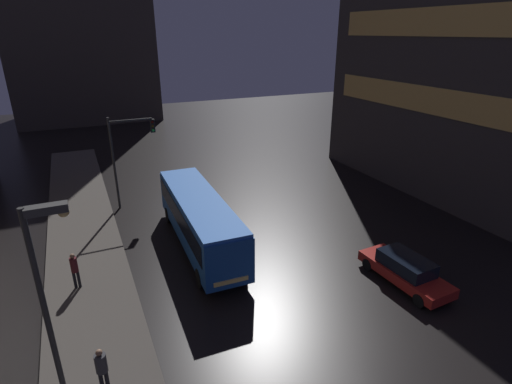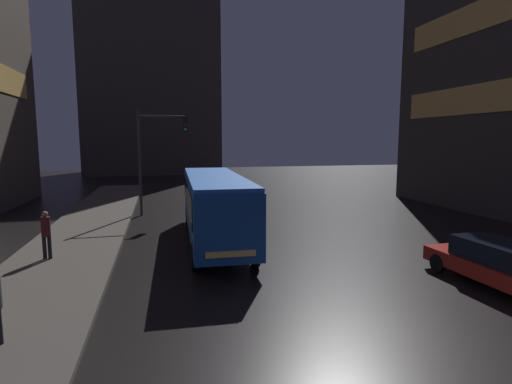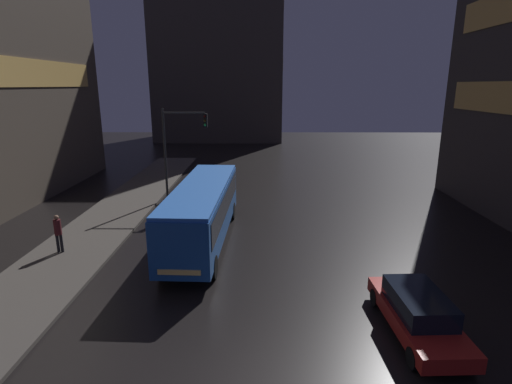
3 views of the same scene
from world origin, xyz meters
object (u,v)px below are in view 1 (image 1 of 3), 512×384
pedestrian_near (102,366)px  street_lamp_sidewalk (48,279)px  bus_near (199,217)px  pedestrian_mid (75,268)px  traffic_light_main (127,147)px  car_taxi (405,269)px

pedestrian_near → street_lamp_sidewalk: street_lamp_sidewalk is taller
bus_near → pedestrian_mid: size_ratio=5.80×
traffic_light_main → street_lamp_sidewalk: size_ratio=0.91×
car_taxi → pedestrian_near: size_ratio=2.80×
car_taxi → pedestrian_mid: (-14.63, 6.06, 0.47)m
pedestrian_near → traffic_light_main: 16.60m
bus_near → traffic_light_main: bearing=-69.3°
bus_near → pedestrian_mid: bus_near is taller
bus_near → pedestrian_near: bearing=56.2°
pedestrian_near → pedestrian_mid: bearing=-45.5°
street_lamp_sidewalk → pedestrian_mid: bearing=86.9°
bus_near → street_lamp_sidewalk: size_ratio=1.52×
car_taxi → bus_near: bearing=-46.2°
traffic_light_main → street_lamp_sidewalk: (-4.43, -15.88, 0.57)m
bus_near → street_lamp_sidewalk: (-6.99, -8.29, 2.97)m
pedestrian_near → pedestrian_mid: 6.78m
car_taxi → pedestrian_near: 14.05m
bus_near → pedestrian_near: 10.32m
bus_near → street_lamp_sidewalk: 11.24m
car_taxi → pedestrian_near: pedestrian_near is taller
pedestrian_mid → street_lamp_sidewalk: size_ratio=0.26×
car_taxi → traffic_light_main: (-10.57, 15.24, 3.55)m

